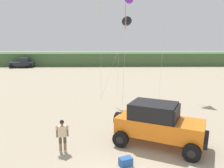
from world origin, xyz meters
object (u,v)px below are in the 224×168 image
at_px(jeep, 158,123).
at_px(cooler_box, 126,162).
at_px(distant_pickup, 22,63).
at_px(person_watching, 62,134).
at_px(kite_yellow_diamond, 128,23).
at_px(kite_green_box, 127,1).

relative_size(jeep, cooler_box, 8.93).
bearing_deg(distant_pickup, jeep, -60.84).
distance_m(person_watching, kite_yellow_diamond, 14.73).
bearing_deg(jeep, person_watching, -172.02).
distance_m(person_watching, distant_pickup, 39.16).
distance_m(cooler_box, kite_yellow_diamond, 15.70).
xyz_separation_m(distant_pickup, kite_green_box, (18.86, -26.84, 7.71)).
bearing_deg(person_watching, kite_yellow_diamond, 71.55).
bearing_deg(jeep, kite_yellow_diamond, 92.99).
relative_size(jeep, kite_yellow_diamond, 0.65).
distance_m(person_watching, cooler_box, 3.38).
distance_m(jeep, kite_yellow_diamond, 13.40).
distance_m(cooler_box, distant_pickup, 41.63).
height_order(jeep, kite_green_box, kite_green_box).
height_order(person_watching, cooler_box, person_watching).
xyz_separation_m(jeep, cooler_box, (-1.85, -2.03, -1.01)).
bearing_deg(kite_yellow_diamond, kite_green_box, -95.65).
bearing_deg(person_watching, distant_pickup, 112.46).
bearing_deg(kite_yellow_diamond, distant_pickup, 129.21).
height_order(jeep, cooler_box, jeep).
bearing_deg(kite_yellow_diamond, cooler_box, -94.98).
xyz_separation_m(person_watching, cooler_box, (3.01, -1.35, -0.75)).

